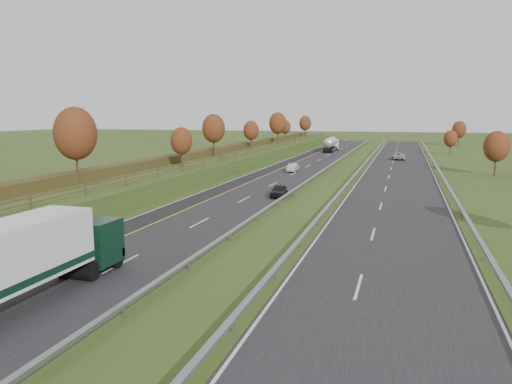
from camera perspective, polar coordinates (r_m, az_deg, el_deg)
ground at (r=70.49m, az=8.94°, el=1.49°), size 400.00×400.00×0.00m
near_carriageway at (r=76.80m, az=3.52°, el=2.20°), size 10.50×200.00×0.04m
far_carriageway at (r=74.85m, az=15.92°, el=1.70°), size 10.50×200.00×0.04m
hard_shoulder at (r=77.73m, az=0.82°, el=2.30°), size 3.00×200.00×0.04m
lane_markings at (r=75.50m, az=8.24°, el=2.03°), size 26.75×200.00×0.01m
embankment_left at (r=80.62m, az=-5.53°, el=3.19°), size 12.00×200.00×2.00m
hedge_left at (r=81.25m, az=-6.85°, el=4.31°), size 2.20×180.00×1.10m
fence_left at (r=78.50m, az=-2.60°, el=4.33°), size 0.12×189.06×1.20m
median_barrier_near at (r=75.66m, az=7.73°, el=2.49°), size 0.32×200.00×0.71m
median_barrier_far at (r=75.05m, az=11.58°, el=2.34°), size 0.32×200.00×0.71m
outer_barrier_far at (r=74.94m, az=20.38°, el=1.95°), size 0.32×200.00×0.71m
trees_left at (r=77.02m, az=-6.29°, el=6.92°), size 6.64×164.30×7.66m
trees_far at (r=104.39m, az=23.61°, el=5.56°), size 8.45×118.60×7.12m
road_tanker at (r=123.08m, az=8.57°, el=5.47°), size 2.40×11.22×3.46m
car_dark_near at (r=54.21m, az=2.64°, el=0.15°), size 1.85×3.99×1.32m
car_silver_mid at (r=78.17m, az=4.22°, el=2.79°), size 1.37×3.86×1.27m
car_small_far at (r=141.53m, az=8.96°, el=5.44°), size 2.47×5.08×1.42m
car_oncoming at (r=103.23m, az=15.96°, el=3.98°), size 2.87×5.35×1.43m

